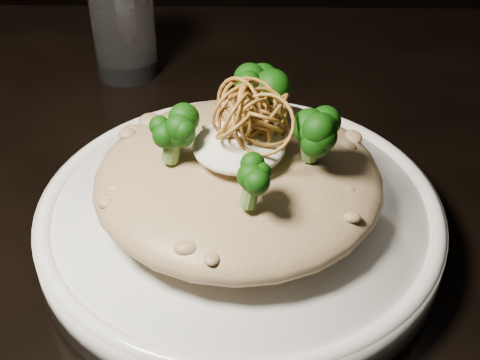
{
  "coord_description": "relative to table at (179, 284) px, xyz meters",
  "views": [
    {
      "loc": [
        0.06,
        -0.4,
        1.1
      ],
      "look_at": [
        0.05,
        -0.03,
        0.81
      ],
      "focal_mm": 50.0,
      "sensor_mm": 36.0,
      "label": 1
    }
  ],
  "objects": [
    {
      "name": "table",
      "position": [
        0.0,
        0.0,
        0.0
      ],
      "size": [
        1.1,
        0.8,
        0.75
      ],
      "color": "black",
      "rests_on": "ground"
    },
    {
      "name": "drinking_glass",
      "position": [
        -0.07,
        0.23,
        0.14
      ],
      "size": [
        0.08,
        0.08,
        0.11
      ],
      "primitive_type": "cylinder",
      "rotation": [
        0.0,
        0.0,
        0.21
      ],
      "color": "white",
      "rests_on": "table"
    },
    {
      "name": "broccoli",
      "position": [
        0.06,
        -0.03,
        0.18
      ],
      "size": [
        0.13,
        0.13,
        0.05
      ],
      "primitive_type": null,
      "color": "black",
      "rests_on": "risotto"
    },
    {
      "name": "plate",
      "position": [
        0.05,
        -0.03,
        0.1
      ],
      "size": [
        0.3,
        0.3,
        0.03
      ],
      "primitive_type": "cylinder",
      "color": "white",
      "rests_on": "table"
    },
    {
      "name": "risotto",
      "position": [
        0.05,
        -0.02,
        0.14
      ],
      "size": [
        0.21,
        0.21,
        0.05
      ],
      "primitive_type": "ellipsoid",
      "color": "brown",
      "rests_on": "plate"
    },
    {
      "name": "cheese",
      "position": [
        0.05,
        -0.03,
        0.17
      ],
      "size": [
        0.06,
        0.06,
        0.02
      ],
      "primitive_type": "ellipsoid",
      "color": "white",
      "rests_on": "risotto"
    },
    {
      "name": "shallots",
      "position": [
        0.06,
        -0.02,
        0.19
      ],
      "size": [
        0.05,
        0.05,
        0.03
      ],
      "primitive_type": null,
      "color": "brown",
      "rests_on": "cheese"
    }
  ]
}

